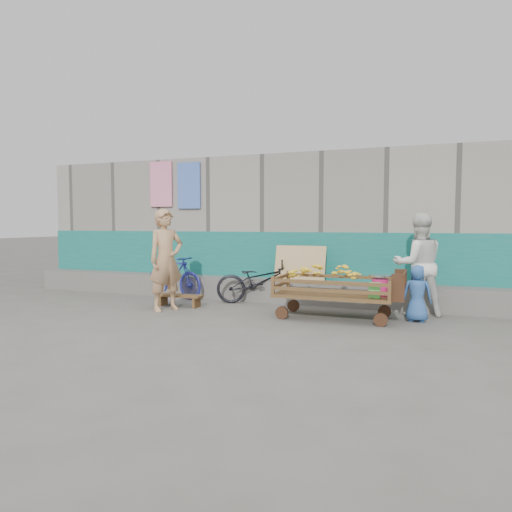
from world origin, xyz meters
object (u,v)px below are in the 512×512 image
(bench, at_px, (180,298))
(bicycle_dark, at_px, (259,281))
(bicycle_blue, at_px, (173,276))
(child, at_px, (417,293))
(vendor_man, at_px, (166,260))
(woman, at_px, (418,264))
(banana_cart, at_px, (332,283))

(bench, bearing_deg, bicycle_dark, 32.83)
(bicycle_dark, xyz_separation_m, bicycle_blue, (-1.93, 0.00, 0.02))
(child, distance_m, bicycle_blue, 4.93)
(child, bearing_deg, bicycle_dark, -13.86)
(vendor_man, bearing_deg, bicycle_blue, 55.52)
(woman, relative_size, bicycle_dark, 1.04)
(bench, height_order, vendor_man, vendor_man)
(bench, relative_size, woman, 0.51)
(banana_cart, height_order, bicycle_dark, banana_cart)
(vendor_man, relative_size, child, 2.00)
(woman, bearing_deg, bicycle_blue, -19.59)
(woman, relative_size, child, 1.91)
(bench, height_order, woman, woman)
(vendor_man, distance_m, bicycle_blue, 1.49)
(child, xyz_separation_m, bicycle_dark, (-2.95, 0.69, -0.02))
(vendor_man, xyz_separation_m, bicycle_dark, (1.32, 1.28, -0.48))
(bench, bearing_deg, vendor_man, -92.12)
(child, bearing_deg, bicycle_blue, -8.76)
(woman, bearing_deg, child, 72.27)
(banana_cart, xyz_separation_m, child, (1.33, 0.23, -0.14))
(vendor_man, height_order, bicycle_dark, vendor_man)
(bench, bearing_deg, child, 2.07)
(vendor_man, height_order, child, vendor_man)
(vendor_man, height_order, woman, vendor_man)
(vendor_man, bearing_deg, bench, 27.77)
(bench, distance_m, vendor_man, 0.87)
(woman, distance_m, child, 0.67)
(banana_cart, relative_size, vendor_man, 1.13)
(child, height_order, bicycle_blue, same)
(vendor_man, distance_m, woman, 4.41)
(banana_cart, xyz_separation_m, woman, (1.33, 0.76, 0.28))
(bench, relative_size, vendor_man, 0.49)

